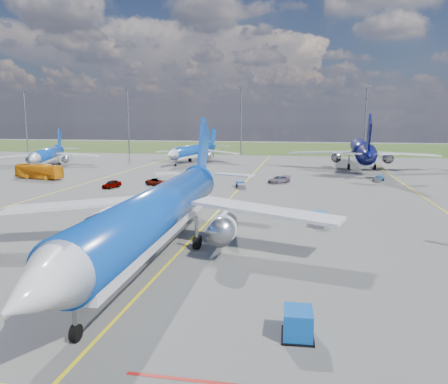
% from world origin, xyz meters
% --- Properties ---
extents(ground, '(400.00, 400.00, 0.00)m').
position_xyz_m(ground, '(0.00, 0.00, 0.00)').
color(ground, '#535351').
rests_on(ground, ground).
extents(grass_strip, '(400.00, 80.00, 0.01)m').
position_xyz_m(grass_strip, '(0.00, 150.00, 0.00)').
color(grass_strip, '#2D4719').
rests_on(grass_strip, ground).
extents(taxiway_lines, '(60.25, 160.00, 0.02)m').
position_xyz_m(taxiway_lines, '(0.17, 27.70, 0.01)').
color(taxiway_lines, yellow).
rests_on(taxiway_lines, ground).
extents(floodlight_masts, '(202.20, 0.50, 22.70)m').
position_xyz_m(floodlight_masts, '(10.00, 110.00, 12.56)').
color(floodlight_masts, slate).
rests_on(floodlight_masts, ground).
extents(bg_jet_nw, '(37.05, 42.13, 9.22)m').
position_xyz_m(bg_jet_nw, '(-53.04, 64.52, 0.00)').
color(bg_jet_nw, '#0B40A7').
rests_on(bg_jet_nw, ground).
extents(bg_jet_nnw, '(32.39, 39.43, 9.33)m').
position_xyz_m(bg_jet_nnw, '(-19.58, 83.15, 0.00)').
color(bg_jet_nnw, '#0B40A7').
rests_on(bg_jet_nnw, ground).
extents(bg_jet_n, '(40.47, 51.41, 12.87)m').
position_xyz_m(bg_jet_n, '(25.23, 77.12, 0.00)').
color(bg_jet_n, '#070B42').
rests_on(bg_jet_n, ground).
extents(main_airliner, '(36.19, 46.88, 12.06)m').
position_xyz_m(main_airliner, '(-1.41, -0.23, 0.00)').
color(main_airliner, '#0B40A7').
rests_on(main_airliner, ground).
extents(uld_container, '(1.72, 2.11, 1.64)m').
position_xyz_m(uld_container, '(11.15, -12.83, 0.82)').
color(uld_container, '#0C4BA8').
rests_on(uld_container, ground).
extents(apron_bus, '(11.28, 4.90, 3.06)m').
position_xyz_m(apron_bus, '(-42.52, 44.48, 1.53)').
color(apron_bus, orange).
rests_on(apron_bus, ground).
extents(service_car_a, '(2.53, 4.40, 1.41)m').
position_xyz_m(service_car_a, '(-22.57, 35.83, 0.70)').
color(service_car_a, '#999999').
rests_on(service_car_a, ground).
extents(service_car_b, '(5.21, 3.99, 1.31)m').
position_xyz_m(service_car_b, '(-15.44, 40.04, 0.66)').
color(service_car_b, '#999999').
rests_on(service_car_b, ground).
extents(service_car_c, '(4.78, 4.58, 1.37)m').
position_xyz_m(service_car_c, '(6.52, 47.36, 0.68)').
color(service_car_c, '#999999').
rests_on(service_car_c, ground).
extents(baggage_tug_w, '(1.78, 5.17, 1.14)m').
position_xyz_m(baggage_tug_w, '(13.21, 15.39, 0.53)').
color(baggage_tug_w, '#1B62A7').
rests_on(baggage_tug_w, ground).
extents(baggage_tug_c, '(2.33, 5.03, 1.09)m').
position_xyz_m(baggage_tug_c, '(0.12, 40.41, 0.51)').
color(baggage_tug_c, '#1A3FA0').
rests_on(baggage_tug_c, ground).
extents(baggage_tug_e, '(2.42, 4.72, 1.02)m').
position_xyz_m(baggage_tug_e, '(25.93, 53.43, 0.48)').
color(baggage_tug_e, '#185B91').
rests_on(baggage_tug_e, ground).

